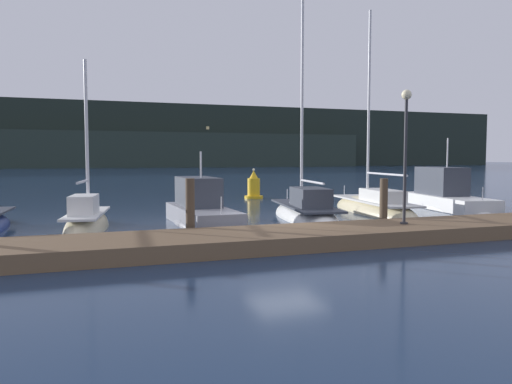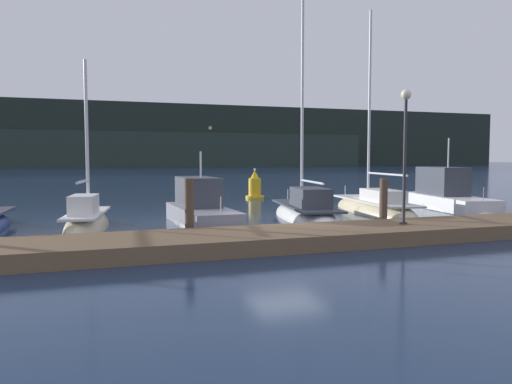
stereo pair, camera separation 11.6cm
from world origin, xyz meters
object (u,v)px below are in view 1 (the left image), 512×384
Objects in this scene: sailboat_berth_5 at (373,210)px; channel_buoy at (254,187)px; motorboat_berth_3 at (201,216)px; motorboat_berth_6 at (446,201)px; sailboat_berth_2 at (87,226)px; sailboat_berth_4 at (305,215)px; dock_lamppost at (406,135)px.

sailboat_berth_5 is 9.92m from channel_buoy.
motorboat_berth_3 is 0.84× the size of motorboat_berth_6.
motorboat_berth_6 is 11.66m from channel_buoy.
sailboat_berth_2 is 0.65× the size of sailboat_berth_4.
sailboat_berth_4 is at bearing -171.88° from motorboat_berth_6.
dock_lamppost is (-0.52, -16.22, 2.59)m from channel_buoy.
sailboat_berth_5 is at bearing -74.63° from channel_buoy.
motorboat_berth_3 is 1.41× the size of dock_lamppost.
motorboat_berth_6 is 1.68× the size of dock_lamppost.
sailboat_berth_2 is 1.13× the size of motorboat_berth_3.
sailboat_berth_4 is at bearing 5.31° from motorboat_berth_3.
sailboat_berth_4 is 1.03× the size of sailboat_berth_5.
dock_lamppost is (0.83, -5.68, 3.15)m from sailboat_berth_4.
sailboat_berth_2 is 11.46m from dock_lamppost.
motorboat_berth_6 is (4.33, 0.19, 0.31)m from sailboat_berth_5.
sailboat_berth_5 is at bearing 64.74° from dock_lamppost.
motorboat_berth_3 is at bearing -172.88° from motorboat_berth_6.
sailboat_berth_4 is 4.10m from sailboat_berth_5.
sailboat_berth_4 reaches higher than sailboat_berth_2.
motorboat_berth_3 is at bearing 135.96° from dock_lamppost.
sailboat_berth_2 is 4.19m from motorboat_berth_3.
channel_buoy is (-2.63, 9.55, 0.60)m from sailboat_berth_5.
dock_lamppost is (5.43, -5.25, 2.96)m from motorboat_berth_3.
channel_buoy is at bearing 126.62° from motorboat_berth_6.
motorboat_berth_3 is 13.01m from motorboat_berth_6.
motorboat_berth_3 is 0.59× the size of sailboat_berth_5.
sailboat_berth_5 is 4.35m from motorboat_berth_6.
sailboat_berth_4 reaches higher than sailboat_berth_5.
channel_buoy is (5.95, 10.97, 0.37)m from motorboat_berth_3.
sailboat_berth_2 reaches higher than motorboat_berth_3.
sailboat_berth_2 is 14.84m from channel_buoy.
sailboat_berth_2 is at bearing -174.29° from sailboat_berth_5.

